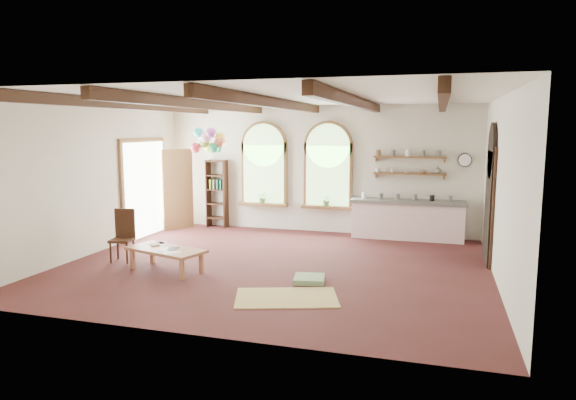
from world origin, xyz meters
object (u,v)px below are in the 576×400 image
at_px(coffee_table, 166,251).
at_px(balloon_cluster, 210,141).
at_px(kitchen_counter, 407,219).
at_px(side_chair, 123,246).

xyz_separation_m(coffee_table, balloon_cluster, (-0.58, 3.23, 1.95)).
height_order(coffee_table, balloon_cluster, balloon_cluster).
height_order(kitchen_counter, side_chair, side_chair).
bearing_deg(coffee_table, kitchen_counter, 45.05).
xyz_separation_m(kitchen_counter, coffee_table, (-4.12, -4.13, -0.10)).
relative_size(kitchen_counter, coffee_table, 1.63).
bearing_deg(balloon_cluster, coffee_table, -79.80).
relative_size(coffee_table, side_chair, 1.58).
bearing_deg(balloon_cluster, kitchen_counter, 10.83).
distance_m(side_chair, balloon_cluster, 3.54).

